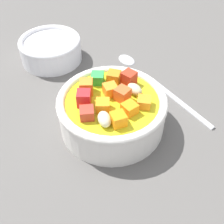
# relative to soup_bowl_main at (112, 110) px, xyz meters

# --- Properties ---
(ground_plane) EXTENTS (1.40, 1.40, 0.02)m
(ground_plane) POSITION_rel_soup_bowl_main_xyz_m (0.00, 0.00, -0.04)
(ground_plane) COLOR #565451
(soup_bowl_main) EXTENTS (0.15, 0.15, 0.07)m
(soup_bowl_main) POSITION_rel_soup_bowl_main_xyz_m (0.00, 0.00, 0.00)
(soup_bowl_main) COLOR white
(soup_bowl_main) RESTS_ON ground_plane
(spoon) EXTENTS (0.11, 0.22, 0.01)m
(spoon) POSITION_rel_soup_bowl_main_xyz_m (0.09, 0.09, -0.03)
(spoon) COLOR silver
(spoon) RESTS_ON ground_plane
(side_bowl_small) EXTENTS (0.11, 0.11, 0.04)m
(side_bowl_small) POSITION_rel_soup_bowl_main_xyz_m (-0.08, 0.19, -0.01)
(side_bowl_small) COLOR white
(side_bowl_small) RESTS_ON ground_plane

